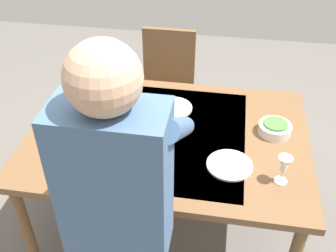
# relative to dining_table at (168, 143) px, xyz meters

# --- Properties ---
(ground_plane) EXTENTS (6.00, 6.00, 0.00)m
(ground_plane) POSITION_rel_dining_table_xyz_m (0.00, 0.00, -0.69)
(ground_plane) COLOR #66605B
(dining_table) EXTENTS (1.53, 1.09, 0.76)m
(dining_table) POSITION_rel_dining_table_xyz_m (0.00, 0.00, 0.00)
(dining_table) COLOR brown
(dining_table) RESTS_ON ground_plane
(chair_near) EXTENTS (0.40, 0.40, 0.91)m
(chair_near) POSITION_rel_dining_table_xyz_m (0.16, -0.92, -0.16)
(chair_near) COLOR #523019
(chair_near) RESTS_ON ground_plane
(person_server) EXTENTS (0.42, 0.61, 1.69)m
(person_server) POSITION_rel_dining_table_xyz_m (0.04, 0.80, 0.27)
(person_server) COLOR #2D2D38
(person_server) RESTS_ON ground_plane
(wine_bottle) EXTENTS (0.07, 0.07, 0.30)m
(wine_bottle) POSITION_rel_dining_table_xyz_m (0.43, -0.42, 0.18)
(wine_bottle) COLOR black
(wine_bottle) RESTS_ON dining_table
(wine_glass_left) EXTENTS (0.07, 0.07, 0.15)m
(wine_glass_left) POSITION_rel_dining_table_xyz_m (-0.59, 0.28, 0.17)
(wine_glass_left) COLOR white
(wine_glass_left) RESTS_ON dining_table
(water_cup_near_left) EXTENTS (0.08, 0.08, 0.10)m
(water_cup_near_left) POSITION_rel_dining_table_xyz_m (0.59, -0.28, 0.12)
(water_cup_near_left) COLOR silver
(water_cup_near_left) RESTS_ON dining_table
(water_cup_near_right) EXTENTS (0.07, 0.07, 0.10)m
(water_cup_near_right) POSITION_rel_dining_table_xyz_m (0.40, -0.01, 0.12)
(water_cup_near_right) COLOR silver
(water_cup_near_right) RESTS_ON dining_table
(water_cup_far_left) EXTENTS (0.06, 0.06, 0.09)m
(water_cup_far_left) POSITION_rel_dining_table_xyz_m (0.41, -0.23, 0.11)
(water_cup_far_left) COLOR silver
(water_cup_far_left) RESTS_ON dining_table
(serving_bowl_pasta) EXTENTS (0.30, 0.30, 0.07)m
(serving_bowl_pasta) POSITION_rel_dining_table_xyz_m (0.20, 0.18, 0.10)
(serving_bowl_pasta) COLOR silver
(serving_bowl_pasta) RESTS_ON dining_table
(side_bowl_salad) EXTENTS (0.18, 0.18, 0.07)m
(side_bowl_salad) POSITION_rel_dining_table_xyz_m (-0.58, -0.10, 0.10)
(side_bowl_salad) COLOR silver
(side_bowl_salad) RESTS_ON dining_table
(dinner_plate_near) EXTENTS (0.23, 0.23, 0.01)m
(dinner_plate_near) POSITION_rel_dining_table_xyz_m (0.01, -0.24, 0.07)
(dinner_plate_near) COLOR silver
(dinner_plate_near) RESTS_ON dining_table
(dinner_plate_far) EXTENTS (0.23, 0.23, 0.01)m
(dinner_plate_far) POSITION_rel_dining_table_xyz_m (-0.35, 0.21, 0.07)
(dinner_plate_far) COLOR silver
(dinner_plate_far) RESTS_ON dining_table
(table_knife) EXTENTS (0.02, 0.20, 0.00)m
(table_knife) POSITION_rel_dining_table_xyz_m (0.61, 0.01, 0.07)
(table_knife) COLOR silver
(table_knife) RESTS_ON dining_table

